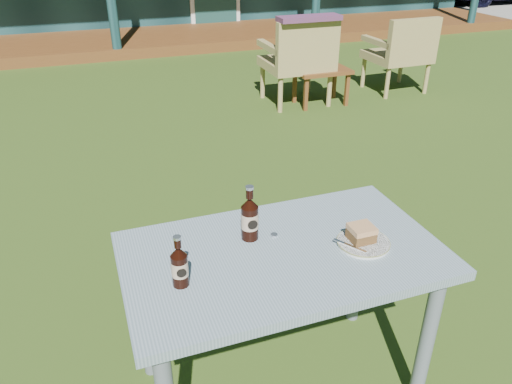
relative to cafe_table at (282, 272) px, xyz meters
name	(u,v)px	position (x,y,z in m)	size (l,w,h in m)	color
ground	(194,212)	(0.00, 1.60, -0.62)	(80.00, 80.00, 0.00)	#334916
cafe_table	(282,272)	(0.00, 0.00, 0.00)	(1.20, 0.70, 0.72)	gray
plate	(363,243)	(0.31, -0.06, 0.11)	(0.20, 0.20, 0.01)	silver
cake_slice	(361,233)	(0.30, -0.05, 0.15)	(0.09, 0.09, 0.06)	#53361A
fork	(350,246)	(0.24, -0.07, 0.12)	(0.01, 0.14, 0.00)	silver
cola_bottle_near	(250,218)	(-0.09, 0.13, 0.19)	(0.07, 0.07, 0.23)	black
cola_bottle_far	(180,266)	(-0.40, -0.06, 0.18)	(0.06, 0.06, 0.20)	black
bottle_cap	(274,235)	(0.01, 0.11, 0.11)	(0.03, 0.03, 0.01)	silver
armchair_left	(300,57)	(1.68, 3.54, -0.09)	(0.69, 0.65, 0.94)	#9B884D
armchair_right	(402,51)	(3.00, 3.56, -0.12)	(0.67, 0.63, 0.88)	#9B884D
floral_throw	(309,18)	(1.68, 3.35, 0.34)	(0.66, 0.21, 0.05)	#582D4C
side_table	(321,74)	(1.91, 3.47, -0.28)	(0.60, 0.40, 0.40)	brown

